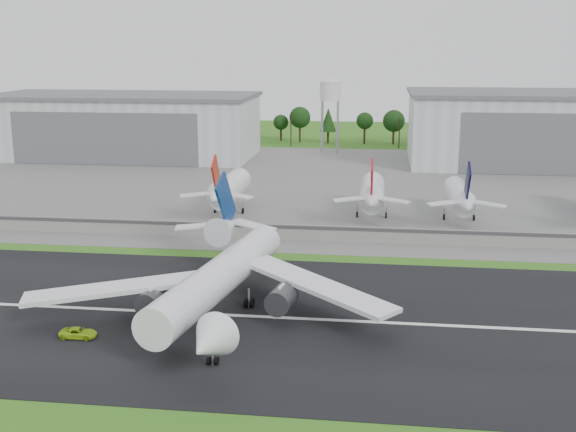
# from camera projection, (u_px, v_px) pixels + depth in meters

# --- Properties ---
(ground) EXTENTS (600.00, 600.00, 0.00)m
(ground) POSITION_uv_depth(u_px,v_px,m) (270.00, 344.00, 101.43)
(ground) COLOR #396317
(ground) RESTS_ON ground
(runway) EXTENTS (320.00, 60.00, 0.10)m
(runway) POSITION_uv_depth(u_px,v_px,m) (280.00, 318.00, 111.06)
(runway) COLOR black
(runway) RESTS_ON ground
(runway_centerline) EXTENTS (220.00, 1.00, 0.02)m
(runway_centerline) POSITION_uv_depth(u_px,v_px,m) (280.00, 317.00, 111.04)
(runway_centerline) COLOR white
(runway_centerline) RESTS_ON runway
(apron) EXTENTS (320.00, 150.00, 0.10)m
(apron) POSITION_uv_depth(u_px,v_px,m) (330.00, 184.00, 217.15)
(apron) COLOR slate
(apron) RESTS_ON ground
(blast_fence) EXTENTS (240.00, 0.61, 3.50)m
(blast_fence) POSITION_uv_depth(u_px,v_px,m) (309.00, 233.00, 154.04)
(blast_fence) COLOR gray
(blast_fence) RESTS_ON ground
(hangar_west) EXTENTS (97.00, 44.00, 23.20)m
(hangar_west) POSITION_uv_depth(u_px,v_px,m) (124.00, 125.00, 267.74)
(hangar_west) COLOR silver
(hangar_west) RESTS_ON ground
(hangar_east) EXTENTS (102.00, 47.00, 25.20)m
(hangar_east) POSITION_uv_depth(u_px,v_px,m) (558.00, 129.00, 248.20)
(hangar_east) COLOR silver
(hangar_east) RESTS_ON ground
(water_tower) EXTENTS (8.40, 8.40, 29.40)m
(water_tower) POSITION_uv_depth(u_px,v_px,m) (330.00, 88.00, 274.75)
(water_tower) COLOR #99999E
(water_tower) RESTS_ON ground
(utility_poles) EXTENTS (230.00, 3.00, 12.00)m
(utility_poles) POSITION_uv_depth(u_px,v_px,m) (344.00, 147.00, 294.32)
(utility_poles) COLOR black
(utility_poles) RESTS_ON ground
(treeline) EXTENTS (320.00, 16.00, 22.00)m
(treeline) POSITION_uv_depth(u_px,v_px,m) (346.00, 142.00, 308.79)
(treeline) COLOR black
(treeline) RESTS_ON ground
(main_airliner) EXTENTS (56.48, 59.11, 18.17)m
(main_airliner) POSITION_uv_depth(u_px,v_px,m) (219.00, 286.00, 110.67)
(main_airliner) COLOR white
(main_airliner) RESTS_ON runway
(ground_vehicle) EXTENTS (5.42, 2.72, 1.47)m
(ground_vehicle) POSITION_uv_depth(u_px,v_px,m) (78.00, 333.00, 103.30)
(ground_vehicle) COLOR #9AC817
(ground_vehicle) RESTS_ON runway
(parked_jet_red_a) EXTENTS (7.36, 31.29, 16.88)m
(parked_jet_red_a) POSITION_uv_depth(u_px,v_px,m) (227.00, 190.00, 176.59)
(parked_jet_red_a) COLOR white
(parked_jet_red_a) RESTS_ON ground
(parked_jet_red_b) EXTENTS (7.36, 31.29, 16.76)m
(parked_jet_red_b) POSITION_uv_depth(u_px,v_px,m) (372.00, 194.00, 172.20)
(parked_jet_red_b) COLOR silver
(parked_jet_red_b) RESTS_ON ground
(parked_jet_navy) EXTENTS (7.36, 31.29, 16.47)m
(parked_jet_navy) POSITION_uv_depth(u_px,v_px,m) (461.00, 197.00, 169.64)
(parked_jet_navy) COLOR white
(parked_jet_navy) RESTS_ON ground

